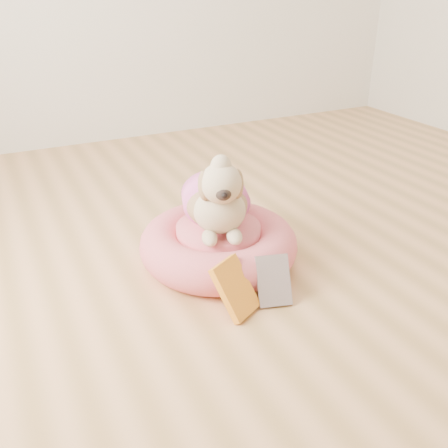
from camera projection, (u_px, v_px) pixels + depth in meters
name	position (u px, v px, depth m)	size (l,w,h in m)	color
floor	(353.00, 293.00, 1.81)	(4.50, 4.50, 0.00)	#AF8149
pet_bed	(218.00, 244.00, 1.98)	(0.62, 0.62, 0.16)	#CF5163
dog	(217.00, 185.00, 1.88)	(0.31, 0.46, 0.33)	brown
book_yellow	(235.00, 288.00, 1.68)	(0.13, 0.03, 0.20)	yellow
book_white	(274.00, 280.00, 1.74)	(0.12, 0.02, 0.18)	silver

